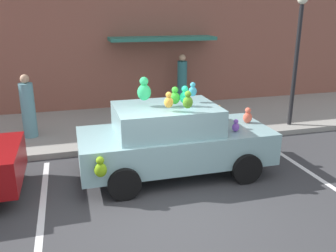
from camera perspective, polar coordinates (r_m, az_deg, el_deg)
The scene contains 10 objects.
ground_plane at distance 6.67m, azimuth -1.42°, elevation -13.25°, with size 60.00×60.00×0.00m, color #38383A.
sidewalk at distance 11.15m, azimuth -7.80°, elevation 0.05°, with size 24.00×4.00×0.15m, color gray.
storefront_building at distance 12.77m, azimuth -9.76°, elevation 16.43°, with size 24.00×1.25×6.40m.
parking_stripe_front at distance 8.93m, azimuth 20.19°, elevation -5.99°, with size 0.12×3.60×0.01m, color silver.
parking_stripe_rear at distance 7.42m, azimuth -19.16°, elevation -10.88°, with size 0.12×3.60×0.01m, color silver.
plush_covered_car at distance 7.78m, azimuth 0.81°, elevation -2.04°, with size 4.12×2.04×2.16m.
teddy_bear_on_sidewalk at distance 10.48m, azimuth 7.58°, elevation 1.22°, with size 0.38×0.31×0.72m.
street_lamp_post at distance 11.11m, azimuth 19.82°, elevation 11.65°, with size 0.28×0.28×3.74m.
pedestrian_near_shopfront at distance 10.36m, azimuth -21.28°, elevation 2.60°, with size 0.37×0.37×1.71m.
pedestrian_walking_past at distance 12.83m, azimuth 2.24°, elevation 6.90°, with size 0.34×0.34×1.86m.
Camera 1 is at (-1.39, -5.54, 3.43)m, focal length 38.47 mm.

